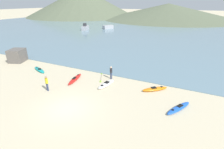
% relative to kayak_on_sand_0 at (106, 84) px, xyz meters
% --- Properties ---
extents(ground_plane, '(400.00, 400.00, 0.00)m').
position_rel_kayak_on_sand_0_xyz_m(ground_plane, '(-0.82, -5.31, -0.14)').
color(ground_plane, beige).
extents(bay_water, '(160.00, 70.00, 0.06)m').
position_rel_kayak_on_sand_0_xyz_m(bay_water, '(-0.82, 37.65, -0.11)').
color(bay_water, slate).
rests_on(bay_water, ground_plane).
extents(far_hill_left, '(63.81, 63.81, 15.52)m').
position_rel_kayak_on_sand_0_xyz_m(far_hill_left, '(-57.97, 77.85, 7.62)').
color(far_hill_left, '#5B664C').
rests_on(far_hill_left, ground_plane).
extents(far_hill_midleft, '(45.69, 45.69, 11.37)m').
position_rel_kayak_on_sand_0_xyz_m(far_hill_midleft, '(-53.31, 88.73, 5.54)').
color(far_hill_midleft, '#5B664C').
rests_on(far_hill_midleft, ground_plane).
extents(far_hill_midright, '(66.50, 66.50, 7.45)m').
position_rel_kayak_on_sand_0_xyz_m(far_hill_midright, '(-8.12, 81.77, 3.58)').
color(far_hill_midright, '#5B664C').
rests_on(far_hill_midright, ground_plane).
extents(kayak_on_sand_0, '(1.09, 2.75, 0.33)m').
position_rel_kayak_on_sand_0_xyz_m(kayak_on_sand_0, '(0.00, 0.00, 0.00)').
color(kayak_on_sand_0, white).
rests_on(kayak_on_sand_0, ground_plane).
extents(kayak_on_sand_1, '(1.21, 3.19, 0.35)m').
position_rel_kayak_on_sand_0_xyz_m(kayak_on_sand_1, '(-3.81, -0.40, 0.01)').
color(kayak_on_sand_1, red).
rests_on(kayak_on_sand_1, ground_plane).
extents(kayak_on_sand_2, '(2.47, 2.32, 0.34)m').
position_rel_kayak_on_sand_0_xyz_m(kayak_on_sand_2, '(4.92, 1.15, 0.01)').
color(kayak_on_sand_2, orange).
rests_on(kayak_on_sand_2, ground_plane).
extents(kayak_on_sand_3, '(2.90, 1.65, 0.30)m').
position_rel_kayak_on_sand_0_xyz_m(kayak_on_sand_3, '(-9.79, -0.04, -0.02)').
color(kayak_on_sand_3, teal).
rests_on(kayak_on_sand_3, ground_plane).
extents(kayak_on_sand_4, '(1.84, 2.89, 0.35)m').
position_rel_kayak_on_sand_0_xyz_m(kayak_on_sand_4, '(7.50, -1.37, 0.01)').
color(kayak_on_sand_4, blue).
rests_on(kayak_on_sand_4, ground_plane).
extents(person_near_foreground, '(0.32, 0.22, 1.58)m').
position_rel_kayak_on_sand_0_xyz_m(person_near_foreground, '(-4.68, -3.68, 0.76)').
color(person_near_foreground, '#384260').
rests_on(person_near_foreground, ground_plane).
extents(person_near_waterline, '(0.31, 0.24, 1.52)m').
position_rel_kayak_on_sand_0_xyz_m(person_near_waterline, '(-0.30, 1.75, 0.73)').
color(person_near_waterline, '#384260').
rests_on(person_near_waterline, ground_plane).
extents(moored_boat_1, '(3.25, 3.68, 1.05)m').
position_rel_kayak_on_sand_0_xyz_m(moored_boat_1, '(-19.12, 37.15, 0.44)').
color(moored_boat_1, '#B2B2B7').
rests_on(moored_boat_1, bay_water).
extents(moored_boat_2, '(2.51, 4.17, 2.09)m').
position_rel_kayak_on_sand_0_xyz_m(moored_boat_2, '(-24.11, 31.43, 0.65)').
color(moored_boat_2, '#B2B2B7').
rests_on(moored_boat_2, bay_water).
extents(loose_paddle, '(1.41, 2.57, 0.03)m').
position_rel_kayak_on_sand_0_xyz_m(loose_paddle, '(-1.54, 1.58, -0.13)').
color(loose_paddle, black).
rests_on(loose_paddle, ground_plane).
extents(shoreline_rock, '(2.61, 2.79, 1.86)m').
position_rel_kayak_on_sand_0_xyz_m(shoreline_rock, '(-15.54, 1.29, 0.79)').
color(shoreline_rock, '#605B56').
rests_on(shoreline_rock, ground_plane).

